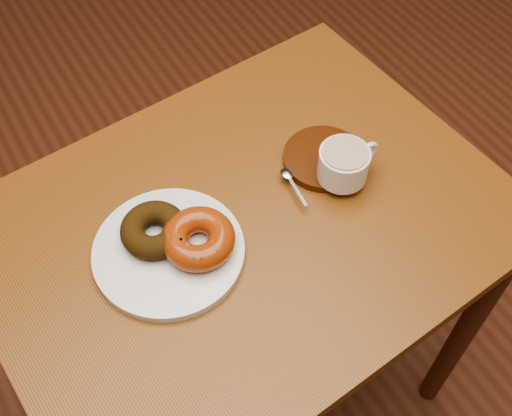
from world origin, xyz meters
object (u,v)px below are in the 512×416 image
saucer (324,158)px  coffee_cup (344,163)px  donut_plate (169,251)px  cafe_table (247,260)px

saucer → coffee_cup: bearing=-87.8°
donut_plate → saucer: 0.33m
saucer → cafe_table: bearing=-168.2°
cafe_table → donut_plate: size_ratio=3.75×
cafe_table → coffee_cup: coffee_cup is taller
donut_plate → coffee_cup: bearing=-3.5°
donut_plate → coffee_cup: size_ratio=2.12×
cafe_table → coffee_cup: bearing=-8.8°
donut_plate → coffee_cup: 0.33m
cafe_table → donut_plate: (-0.14, 0.01, 0.14)m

